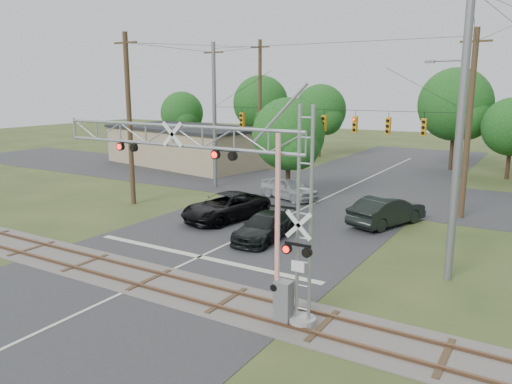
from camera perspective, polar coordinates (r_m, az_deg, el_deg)
The scene contains 14 objects.
ground at distance 20.73m, azimuth -15.94°, elevation -11.51°, with size 160.00×160.00×0.00m, color #30401D.
road_main at distance 28.00m, azimuth -0.80°, elevation -4.82°, with size 14.00×90.00×0.02m, color #2B2B2E.
road_cross at distance 40.19m, azimuth 9.84°, elevation 0.19°, with size 90.00×12.00×0.02m, color #2B2B2E.
railroad_track at distance 22.00m, azimuth -12.09°, elevation -9.82°, with size 90.00×3.20×0.17m.
crossing_gantry at distance 17.96m, azimuth -4.24°, elevation 1.01°, with size 11.58×0.97×7.56m.
traffic_signal_span at distance 35.41m, azimuth 9.10°, elevation 7.97°, with size 19.34×0.36×11.50m.
pickup_black at distance 30.85m, azimuth -3.48°, elevation -1.68°, with size 2.75×5.97×1.66m, color black.
car_dark at distance 26.83m, azimuth 0.93°, elevation -4.02°, with size 1.98×4.86×1.41m, color black.
sedan_silver at distance 36.59m, azimuth 3.78°, elevation 0.48°, with size 1.96×4.86×1.66m, color #A6A9AE.
suv_dark at distance 30.58m, azimuth 14.74°, elevation -2.08°, with size 1.87×5.36×1.77m, color black.
commercial_building at distance 53.29m, azimuth -7.90°, elevation 5.30°, with size 18.49×11.76×4.01m.
streetlight at distance 37.89m, azimuth 21.85°, elevation 7.40°, with size 2.69×0.28×10.07m.
utility_poles at distance 37.80m, azimuth 14.12°, elevation 8.88°, with size 26.23×26.67×13.90m.
treeline at distance 48.37m, azimuth 13.74°, elevation 8.63°, with size 54.26×29.76×9.91m.
Camera 1 is at (14.24, -12.71, 8.10)m, focal length 35.00 mm.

